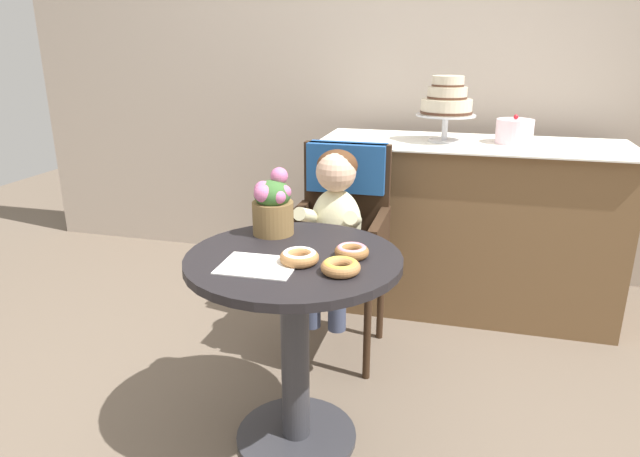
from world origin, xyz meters
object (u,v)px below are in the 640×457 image
Objects in this scene: cafe_table at (295,313)px; wicker_chair at (341,216)px; donut_side at (352,251)px; flower_vase at (272,204)px; tiered_cake_stand at (447,102)px; donut_front at (299,257)px; round_layer_cake at (514,131)px; donut_mid at (341,266)px; seated_child at (333,218)px.

wicker_chair is (-0.00, 0.73, 0.13)m from cafe_table.
wicker_chair is 0.72m from donut_side.
flower_vase reaches higher than wicker_chair.
cafe_table is 1.48m from tiered_cake_stand.
cafe_table is 0.24m from donut_front.
cafe_table is 0.40m from flower_vase.
donut_side is (0.15, 0.10, -0.00)m from donut_front.
round_layer_cake is (0.71, 1.40, 0.22)m from donut_front.
donut_mid is 0.67× the size of round_layer_cake.
tiered_cake_stand reaches higher than donut_front.
wicker_chair is at bearing -125.31° from tiered_cake_stand.
cafe_table is at bearing -107.22° from tiered_cake_stand.
donut_front is at bearing -86.30° from seated_child.
seated_child is 5.95× the size of donut_mid.
flower_vase is at bearing 154.39° from donut_side.
seated_child is 1.11m from round_layer_cake.
round_layer_cake reaches higher than donut_side.
donut_side is 0.35× the size of tiered_cake_stand.
wicker_chair reaches higher than cafe_table.
flower_vase is at bearing 125.69° from cafe_table.
tiered_cake_stand is at bearing -173.26° from round_layer_cake.
cafe_table is 0.75× the size of wicker_chair.
round_layer_cake is (0.56, 1.30, 0.22)m from donut_side.
donut_side is 1.33m from tiered_cake_stand.
donut_mid is 0.14m from donut_side.
wicker_chair is 7.60× the size of donut_front.
tiered_cake_stand is (0.22, 1.40, 0.36)m from donut_mid.
donut_mid is at bearing -91.96° from donut_side.
donut_front is at bearing -54.91° from flower_vase.
seated_child is 5.79× the size of donut_front.
flower_vase is at bearing -106.75° from wicker_chair.
cafe_table is at bearing 123.02° from donut_front.
donut_front is at bearing 163.01° from donut_mid.
donut_mid is 1.56m from round_layer_cake.
donut_mid is 0.37× the size of tiered_cake_stand.
cafe_table is 1.60m from round_layer_cake.
donut_mid is at bearing -98.95° from tiered_cake_stand.
cafe_table is 0.31m from donut_mid.
round_layer_cake is at bearing 37.12° from wicker_chair.
wicker_chair is 3.94× the size of flower_vase.
flower_vase is (-0.14, -0.53, 0.19)m from wicker_chair.
round_layer_cake reaches higher than flower_vase.
tiered_cake_stand is (0.41, 0.57, 0.46)m from wicker_chair.
donut_front reaches higher than donut_side.
tiered_cake_stand is at bearing 52.43° from wicker_chair.
seated_child reaches higher than donut_side.
round_layer_cake is (0.74, 1.34, 0.45)m from cafe_table.
donut_side is 0.47× the size of flower_vase.
donut_front is at bearing -116.80° from round_layer_cake.
flower_vase reaches higher than seated_child.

